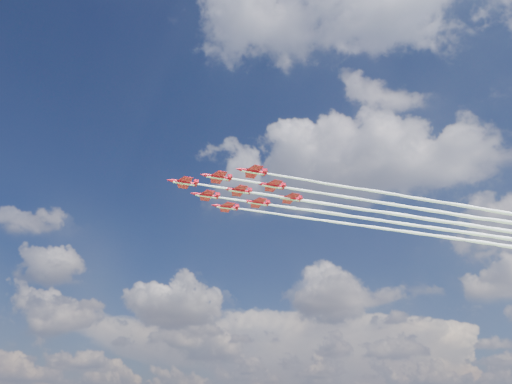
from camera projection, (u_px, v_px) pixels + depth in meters
jet_lead at (372, 210)px, 188.74m from camera, size 116.03×99.35×2.68m
jet_row2_port at (405, 206)px, 185.17m from camera, size 116.03×99.35×2.68m
jet_row2_starb at (383, 221)px, 198.06m from camera, size 116.03×99.35×2.68m
jet_row3_port at (440, 202)px, 181.61m from camera, size 116.03×99.35×2.68m
jet_row3_centre at (415, 217)px, 194.49m from camera, size 116.03×99.35×2.68m
jet_row3_starb at (393, 230)px, 207.37m from camera, size 116.03×99.35×2.68m
jet_row4_port at (448, 213)px, 190.93m from camera, size 116.03×99.35×2.68m
jet_row4_starb at (423, 227)px, 203.81m from camera, size 116.03×99.35×2.68m
jet_tail at (455, 223)px, 200.25m from camera, size 116.03×99.35×2.68m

